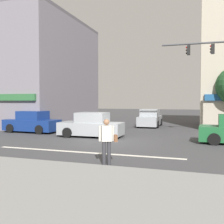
{
  "coord_description": "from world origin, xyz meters",
  "views": [
    {
      "loc": [
        4.92,
        -14.22,
        2.32
      ],
      "look_at": [
        -0.48,
        2.0,
        1.6
      ],
      "focal_mm": 42.0,
      "sensor_mm": 36.0,
      "label": 1
    }
  ],
  "objects_px": {
    "sedan_approaching_near": "(150,119)",
    "sedan_waiting_far": "(32,123)",
    "sedan_crossing_rightbound": "(91,126)",
    "pedestrian_foreground_with_bag": "(107,139)",
    "utility_pole_near_left": "(37,75)"
  },
  "relations": [
    {
      "from": "sedan_approaching_near",
      "to": "sedan_waiting_far",
      "type": "xyz_separation_m",
      "value": [
        -7.54,
        -7.15,
        0.0
      ]
    },
    {
      "from": "sedan_crossing_rightbound",
      "to": "sedan_waiting_far",
      "type": "xyz_separation_m",
      "value": [
        -5.15,
        0.91,
        0.0
      ]
    },
    {
      "from": "sedan_crossing_rightbound",
      "to": "sedan_waiting_far",
      "type": "height_order",
      "value": "same"
    },
    {
      "from": "sedan_waiting_far",
      "to": "pedestrian_foreground_with_bag",
      "type": "relative_size",
      "value": 2.49
    },
    {
      "from": "utility_pole_near_left",
      "to": "sedan_crossing_rightbound",
      "type": "bearing_deg",
      "value": -29.53
    },
    {
      "from": "sedan_approaching_near",
      "to": "sedan_waiting_far",
      "type": "distance_m",
      "value": 10.39
    },
    {
      "from": "sedan_approaching_near",
      "to": "sedan_waiting_far",
      "type": "bearing_deg",
      "value": -136.5
    },
    {
      "from": "sedan_approaching_near",
      "to": "pedestrian_foreground_with_bag",
      "type": "bearing_deg",
      "value": -85.78
    },
    {
      "from": "sedan_crossing_rightbound",
      "to": "utility_pole_near_left",
      "type": "bearing_deg",
      "value": 150.47
    },
    {
      "from": "sedan_waiting_far",
      "to": "pedestrian_foreground_with_bag",
      "type": "xyz_separation_m",
      "value": [
        8.63,
        -7.64,
        0.24
      ]
    },
    {
      "from": "sedan_approaching_near",
      "to": "sedan_waiting_far",
      "type": "height_order",
      "value": "same"
    },
    {
      "from": "sedan_waiting_far",
      "to": "pedestrian_foreground_with_bag",
      "type": "height_order",
      "value": "pedestrian_foreground_with_bag"
    },
    {
      "from": "utility_pole_near_left",
      "to": "pedestrian_foreground_with_bag",
      "type": "bearing_deg",
      "value": -46.09
    },
    {
      "from": "sedan_waiting_far",
      "to": "sedan_approaching_near",
      "type": "bearing_deg",
      "value": 43.5
    },
    {
      "from": "utility_pole_near_left",
      "to": "sedan_approaching_near",
      "type": "relative_size",
      "value": 2.14
    }
  ]
}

